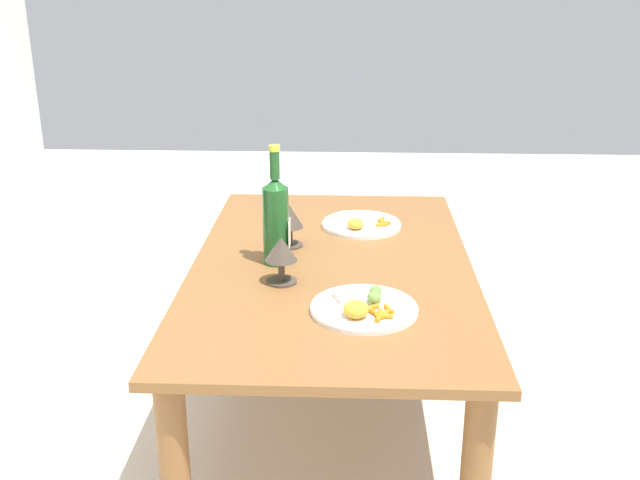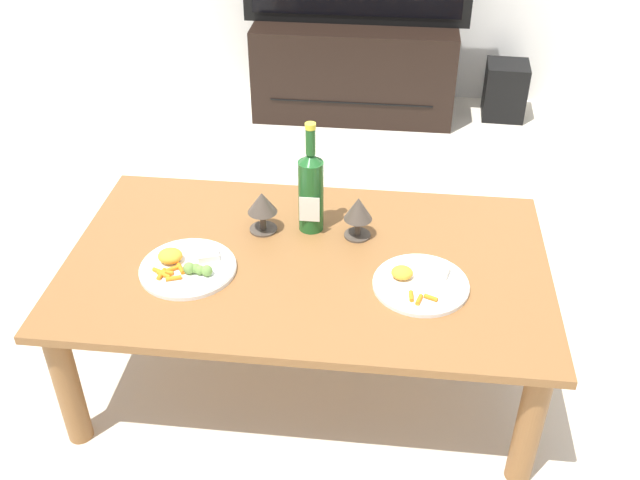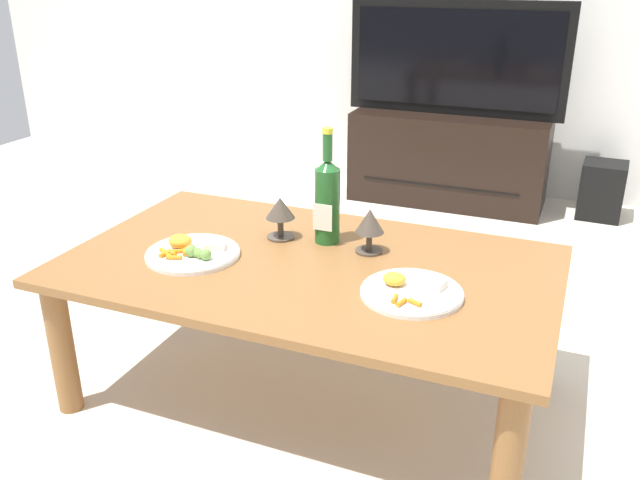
# 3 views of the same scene
# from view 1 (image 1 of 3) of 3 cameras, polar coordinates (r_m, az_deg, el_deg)

# --- Properties ---
(ground_plane) EXTENTS (6.40, 6.40, 0.00)m
(ground_plane) POSITION_cam_1_polar(r_m,az_deg,el_deg) (2.36, 0.86, -11.57)
(ground_plane) COLOR beige
(dining_table) EXTENTS (1.37, 0.81, 0.43)m
(dining_table) POSITION_cam_1_polar(r_m,az_deg,el_deg) (2.19, 0.91, -3.24)
(dining_table) COLOR brown
(dining_table) RESTS_ON ground_plane
(wine_bottle) EXTENTS (0.07, 0.08, 0.35)m
(wine_bottle) POSITION_cam_1_polar(r_m,az_deg,el_deg) (2.12, -3.39, 1.71)
(wine_bottle) COLOR #1E5923
(wine_bottle) RESTS_ON dining_table
(goblet_left) EXTENTS (0.09, 0.09, 0.13)m
(goblet_left) POSITION_cam_1_polar(r_m,az_deg,el_deg) (2.00, -2.98, -0.92)
(goblet_left) COLOR #473D33
(goblet_left) RESTS_ON dining_table
(goblet_right) EXTENTS (0.08, 0.08, 0.13)m
(goblet_right) POSITION_cam_1_polar(r_m,az_deg,el_deg) (2.27, -2.34, 1.64)
(goblet_right) COLOR #473D33
(goblet_right) RESTS_ON dining_table
(dinner_plate_left) EXTENTS (0.27, 0.27, 0.05)m
(dinner_plate_left) POSITION_cam_1_polar(r_m,az_deg,el_deg) (1.86, 3.36, -5.13)
(dinner_plate_left) COLOR white
(dinner_plate_left) RESTS_ON dining_table
(dinner_plate_right) EXTENTS (0.26, 0.26, 0.04)m
(dinner_plate_right) POSITION_cam_1_polar(r_m,az_deg,el_deg) (2.46, 3.13, 1.23)
(dinner_plate_right) COLOR white
(dinner_plate_right) RESTS_ON dining_table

